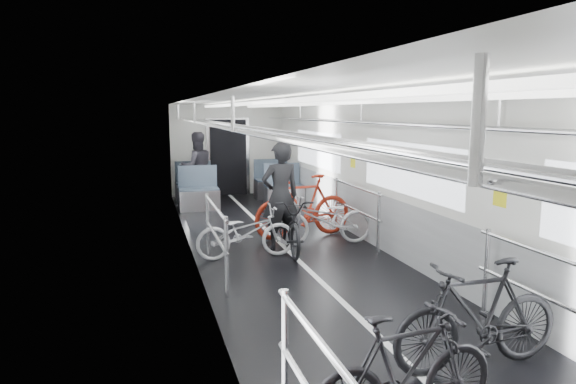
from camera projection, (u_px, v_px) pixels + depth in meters
name	position (u px, v px, depth m)	size (l,w,h in m)	color
car_shell	(278.00, 176.00, 8.71)	(3.02, 14.01, 2.41)	black
bike_left_mid	(405.00, 372.00, 3.54)	(0.42, 1.48, 0.89)	black
bike_left_far	(246.00, 232.00, 7.80)	(0.53, 1.53, 0.80)	silver
bike_right_near	(478.00, 315.00, 4.41)	(0.46, 1.63, 0.98)	black
bike_right_mid	(325.00, 219.00, 8.57)	(0.58, 1.67, 0.88)	#B8B7BC
bike_right_far	(303.00, 206.00, 9.08)	(0.52, 1.86, 1.12)	#A62614
bike_aisle	(289.00, 224.00, 8.21)	(0.58, 1.67, 0.88)	black
person_standing	(280.00, 196.00, 8.21)	(0.64, 0.42, 1.75)	black
person_seated	(197.00, 167.00, 12.53)	(0.84, 0.65, 1.73)	#333039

